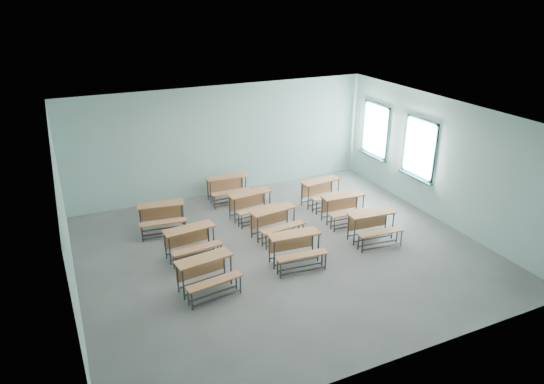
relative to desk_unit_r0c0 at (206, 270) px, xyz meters
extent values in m
cube|color=gray|center=(2.08, 0.79, -0.49)|extent=(9.00, 8.00, 0.02)
cube|color=white|center=(2.08, 0.79, 2.73)|extent=(9.00, 8.00, 0.02)
cube|color=#AAD5CC|center=(2.08, 4.80, 1.12)|extent=(9.00, 0.02, 3.20)
cube|color=#AAD5CC|center=(2.08, -3.22, 1.12)|extent=(9.00, 0.02, 3.20)
cube|color=#AAD5CC|center=(-2.43, 0.79, 1.12)|extent=(0.02, 8.00, 3.20)
cube|color=#AAD5CC|center=(6.59, 0.79, 1.12)|extent=(0.02, 8.00, 3.20)
cube|color=#1A4549|center=(6.55, 3.59, 0.45)|extent=(0.06, 1.20, 0.06)
cube|color=#1A4549|center=(6.55, 3.59, 1.99)|extent=(0.06, 1.20, 0.06)
cube|color=#1A4549|center=(6.55, 3.02, 1.22)|extent=(0.06, 0.06, 1.60)
cube|color=#1A4549|center=(6.55, 4.16, 1.22)|extent=(0.06, 0.06, 1.60)
cube|color=#1A4549|center=(6.55, 3.59, 1.22)|extent=(0.04, 0.04, 1.48)
cube|color=#1A4549|center=(6.55, 3.59, 1.22)|extent=(0.04, 1.08, 0.04)
cube|color=#1A4549|center=(6.51, 3.59, 0.39)|extent=(0.14, 1.28, 0.04)
cube|color=white|center=(6.57, 3.59, 1.22)|extent=(0.01, 1.08, 1.48)
cube|color=#1A4549|center=(6.55, 1.59, 0.45)|extent=(0.06, 1.20, 0.06)
cube|color=#1A4549|center=(6.55, 1.59, 1.99)|extent=(0.06, 1.20, 0.06)
cube|color=#1A4549|center=(6.55, 1.02, 1.22)|extent=(0.06, 0.06, 1.60)
cube|color=#1A4549|center=(6.55, 2.16, 1.22)|extent=(0.06, 0.06, 1.60)
cube|color=#1A4549|center=(6.55, 1.59, 1.22)|extent=(0.04, 0.04, 1.48)
cube|color=#1A4549|center=(6.55, 1.59, 1.22)|extent=(0.04, 1.08, 0.04)
cube|color=#1A4549|center=(6.51, 1.59, 0.39)|extent=(0.14, 1.28, 0.04)
cube|color=white|center=(6.57, 1.59, 1.22)|extent=(0.01, 1.08, 1.48)
cube|color=#BC7444|center=(-0.01, 0.10, 0.21)|extent=(1.18, 0.53, 0.04)
cube|color=#BC7444|center=(-0.04, 0.28, -0.08)|extent=(1.08, 0.16, 0.39)
cylinder|color=#3F4245|center=(-0.51, -0.12, -0.14)|extent=(0.04, 0.04, 0.68)
cylinder|color=#3F4245|center=(0.53, 0.02, -0.14)|extent=(0.04, 0.04, 0.68)
cylinder|color=#3F4245|center=(-0.55, 0.18, -0.14)|extent=(0.04, 0.04, 0.68)
cylinder|color=#3F4245|center=(0.49, 0.32, -0.14)|extent=(0.04, 0.04, 0.68)
cube|color=#3F4245|center=(0.01, -0.05, -0.39)|extent=(1.04, 0.17, 0.03)
cube|color=#3F4245|center=(-0.03, 0.25, -0.39)|extent=(1.04, 0.17, 0.03)
cube|color=#BC7444|center=(0.05, -0.35, -0.07)|extent=(1.16, 0.39, 0.03)
cylinder|color=#3F4245|center=(-0.46, -0.51, -0.28)|extent=(0.04, 0.04, 0.40)
cylinder|color=#3F4245|center=(0.58, -0.37, -0.28)|extent=(0.04, 0.04, 0.40)
cylinder|color=#3F4245|center=(-0.48, -0.33, -0.28)|extent=(0.04, 0.04, 0.40)
cylinder|color=#3F4245|center=(0.55, -0.19, -0.28)|extent=(0.04, 0.04, 0.40)
cube|color=#3F4245|center=(0.06, -0.44, -0.40)|extent=(1.04, 0.17, 0.03)
cube|color=#3F4245|center=(0.03, -0.26, -0.40)|extent=(1.04, 0.17, 0.03)
cube|color=#BC7444|center=(2.11, 0.28, 0.21)|extent=(1.17, 0.48, 0.04)
cube|color=#BC7444|center=(2.12, 0.45, -0.08)|extent=(1.08, 0.11, 0.39)
cylinder|color=#3F4245|center=(1.57, 0.17, -0.14)|extent=(0.04, 0.04, 0.68)
cylinder|color=#3F4245|center=(2.62, 0.08, -0.14)|extent=(0.04, 0.04, 0.68)
cylinder|color=#3F4245|center=(1.60, 0.47, -0.14)|extent=(0.04, 0.04, 0.68)
cylinder|color=#3F4245|center=(2.64, 0.38, -0.14)|extent=(0.04, 0.04, 0.68)
cube|color=#3F4245|center=(2.10, 0.13, -0.39)|extent=(1.05, 0.12, 0.03)
cube|color=#3F4245|center=(2.12, 0.43, -0.39)|extent=(1.05, 0.12, 0.03)
cube|color=#BC7444|center=(2.07, -0.18, -0.07)|extent=(1.16, 0.33, 0.03)
cylinder|color=#3F4245|center=(1.54, -0.22, -0.28)|extent=(0.04, 0.04, 0.40)
cylinder|color=#3F4245|center=(2.58, -0.31, -0.28)|extent=(0.04, 0.04, 0.40)
cylinder|color=#3F4245|center=(1.56, -0.04, -0.28)|extent=(0.04, 0.04, 0.40)
cylinder|color=#3F4245|center=(2.60, -0.13, -0.28)|extent=(0.04, 0.04, 0.40)
cube|color=#3F4245|center=(2.06, -0.27, -0.40)|extent=(1.05, 0.12, 0.03)
cube|color=#3F4245|center=(2.08, -0.09, -0.40)|extent=(1.05, 0.12, 0.03)
cube|color=#BC7444|center=(4.29, 0.45, 0.21)|extent=(1.17, 0.48, 0.04)
cube|color=#BC7444|center=(4.30, 0.63, -0.08)|extent=(1.08, 0.11, 0.39)
cylinder|color=#3F4245|center=(3.75, 0.35, -0.14)|extent=(0.04, 0.04, 0.68)
cylinder|color=#3F4245|center=(4.79, 0.26, -0.14)|extent=(0.04, 0.04, 0.68)
cylinder|color=#3F4245|center=(3.78, 0.65, -0.14)|extent=(0.04, 0.04, 0.68)
cylinder|color=#3F4245|center=(4.82, 0.56, -0.14)|extent=(0.04, 0.04, 0.68)
cube|color=#3F4245|center=(4.27, 0.30, -0.39)|extent=(1.05, 0.12, 0.03)
cube|color=#3F4245|center=(4.30, 0.60, -0.39)|extent=(1.05, 0.12, 0.03)
cube|color=#BC7444|center=(4.25, 0.00, -0.07)|extent=(1.16, 0.34, 0.03)
cylinder|color=#3F4245|center=(3.72, -0.05, -0.28)|extent=(0.04, 0.04, 0.40)
cylinder|color=#3F4245|center=(4.76, -0.14, -0.28)|extent=(0.04, 0.04, 0.40)
cylinder|color=#3F4245|center=(3.73, 0.13, -0.28)|extent=(0.04, 0.04, 0.40)
cylinder|color=#3F4245|center=(4.78, 0.04, -0.28)|extent=(0.04, 0.04, 0.40)
cube|color=#3F4245|center=(4.24, -0.09, -0.40)|extent=(1.05, 0.12, 0.03)
cube|color=#3F4245|center=(4.25, 0.09, -0.40)|extent=(1.05, 0.12, 0.03)
cube|color=#BC7444|center=(0.07, 1.50, 0.21)|extent=(1.17, 0.49, 0.04)
cube|color=#BC7444|center=(0.05, 1.68, -0.08)|extent=(1.08, 0.12, 0.39)
cylinder|color=#3F4245|center=(-0.44, 1.30, -0.14)|extent=(0.04, 0.04, 0.68)
cylinder|color=#3F4245|center=(0.60, 1.40, -0.14)|extent=(0.04, 0.04, 0.68)
cylinder|color=#3F4245|center=(-0.47, 1.60, -0.14)|extent=(0.04, 0.04, 0.68)
cylinder|color=#3F4245|center=(0.58, 1.70, -0.14)|extent=(0.04, 0.04, 0.68)
cube|color=#3F4245|center=(0.08, 1.35, -0.39)|extent=(1.05, 0.13, 0.03)
cube|color=#3F4245|center=(0.05, 1.65, -0.39)|extent=(1.05, 0.13, 0.03)
cube|color=#BC7444|center=(0.11, 1.05, -0.07)|extent=(1.16, 0.35, 0.03)
cylinder|color=#3F4245|center=(-0.40, 0.91, -0.28)|extent=(0.04, 0.04, 0.40)
cylinder|color=#3F4245|center=(0.64, 1.01, -0.28)|extent=(0.04, 0.04, 0.40)
cylinder|color=#3F4245|center=(-0.42, 1.09, -0.28)|extent=(0.04, 0.04, 0.40)
cylinder|color=#3F4245|center=(0.63, 1.19, -0.28)|extent=(0.04, 0.04, 0.40)
cube|color=#3F4245|center=(0.12, 0.96, -0.40)|extent=(1.05, 0.13, 0.03)
cube|color=#3F4245|center=(0.10, 1.14, -0.40)|extent=(1.05, 0.13, 0.03)
cube|color=#BC7444|center=(2.21, 1.63, 0.21)|extent=(1.18, 0.52, 0.04)
cube|color=#BC7444|center=(2.19, 1.80, -0.08)|extent=(1.08, 0.15, 0.39)
cylinder|color=#3F4245|center=(1.71, 1.42, -0.14)|extent=(0.04, 0.04, 0.68)
cylinder|color=#3F4245|center=(2.75, 1.54, -0.14)|extent=(0.04, 0.04, 0.68)
cylinder|color=#3F4245|center=(1.68, 1.72, -0.14)|extent=(0.04, 0.04, 0.68)
cylinder|color=#3F4245|center=(2.72, 1.84, -0.14)|extent=(0.04, 0.04, 0.68)
cube|color=#3F4245|center=(2.23, 1.48, -0.39)|extent=(1.04, 0.16, 0.03)
cube|color=#3F4245|center=(2.20, 1.78, -0.39)|extent=(1.04, 0.16, 0.03)
cube|color=#BC7444|center=(2.27, 1.18, -0.07)|extent=(1.16, 0.38, 0.03)
cylinder|color=#3F4245|center=(1.76, 1.02, -0.28)|extent=(0.04, 0.04, 0.40)
cylinder|color=#3F4245|center=(2.80, 1.15, -0.28)|extent=(0.04, 0.04, 0.40)
cylinder|color=#3F4245|center=(1.74, 1.20, -0.28)|extent=(0.04, 0.04, 0.40)
cylinder|color=#3F4245|center=(2.78, 1.33, -0.28)|extent=(0.04, 0.04, 0.40)
cube|color=#3F4245|center=(2.28, 1.09, -0.40)|extent=(1.04, 0.16, 0.03)
cube|color=#3F4245|center=(2.26, 1.27, -0.40)|extent=(1.04, 0.16, 0.03)
cube|color=#BC7444|center=(4.24, 1.65, 0.21)|extent=(1.16, 0.44, 0.04)
cube|color=#BC7444|center=(4.25, 1.82, -0.08)|extent=(1.09, 0.08, 0.39)
cylinder|color=#3F4245|center=(3.71, 1.52, -0.14)|extent=(0.04, 0.04, 0.68)
cylinder|color=#3F4245|center=(4.75, 1.46, -0.14)|extent=(0.04, 0.04, 0.68)
cylinder|color=#3F4245|center=(3.72, 1.83, -0.14)|extent=(0.04, 0.04, 0.68)
cylinder|color=#3F4245|center=(4.77, 1.77, -0.14)|extent=(0.04, 0.04, 0.68)
cube|color=#3F4245|center=(4.23, 1.49, -0.39)|extent=(1.05, 0.09, 0.03)
cube|color=#3F4245|center=(4.25, 1.80, -0.39)|extent=(1.05, 0.09, 0.03)
cube|color=#BC7444|center=(4.21, 1.19, -0.07)|extent=(1.15, 0.30, 0.03)
cylinder|color=#3F4245|center=(3.68, 1.13, -0.28)|extent=(0.04, 0.04, 0.40)
cylinder|color=#3F4245|center=(4.73, 1.07, -0.28)|extent=(0.04, 0.04, 0.40)
cylinder|color=#3F4245|center=(3.69, 1.31, -0.28)|extent=(0.04, 0.04, 0.40)
cylinder|color=#3F4245|center=(4.74, 1.25, -0.28)|extent=(0.04, 0.04, 0.40)
cube|color=#3F4245|center=(4.21, 1.10, -0.40)|extent=(1.05, 0.09, 0.03)
cube|color=#3F4245|center=(4.22, 1.28, -0.40)|extent=(1.05, 0.09, 0.03)
cube|color=#BC7444|center=(-0.22, 3.08, 0.21)|extent=(1.18, 0.53, 0.04)
cube|color=#BC7444|center=(-0.20, 3.25, -0.08)|extent=(1.08, 0.16, 0.39)
cylinder|color=#3F4245|center=(-0.76, 3.00, -0.14)|extent=(0.04, 0.04, 0.68)
cylinder|color=#3F4245|center=(0.28, 2.86, -0.14)|extent=(0.04, 0.04, 0.68)
cylinder|color=#3F4245|center=(-0.72, 3.30, -0.14)|extent=(0.04, 0.04, 0.68)
cylinder|color=#3F4245|center=(0.32, 3.16, -0.14)|extent=(0.04, 0.04, 0.68)
cube|color=#3F4245|center=(-0.24, 2.93, -0.39)|extent=(1.04, 0.16, 0.03)
cube|color=#3F4245|center=(-0.20, 3.23, -0.39)|extent=(1.04, 0.16, 0.03)
cube|color=#BC7444|center=(-0.28, 2.63, -0.07)|extent=(1.16, 0.38, 0.03)
cylinder|color=#3F4245|center=(-0.81, 2.60, -0.28)|extent=(0.04, 0.04, 0.40)
cylinder|color=#3F4245|center=(0.23, 2.47, -0.28)|extent=(0.04, 0.04, 0.40)
cylinder|color=#3F4245|center=(-0.78, 2.78, -0.28)|extent=(0.04, 0.04, 0.40)
cylinder|color=#3F4245|center=(0.25, 2.65, -0.28)|extent=(0.04, 0.04, 0.40)
cube|color=#3F4245|center=(-0.29, 2.54, -0.40)|extent=(1.04, 0.16, 0.03)
cube|color=#3F4245|center=(-0.27, 2.72, -0.40)|extent=(1.04, 0.16, 0.03)
cube|color=#BC7444|center=(2.09, 2.83, 0.21)|extent=(1.17, 0.49, 0.04)
cube|color=#BC7444|center=(2.07, 3.00, -0.08)|extent=(1.08, 0.12, 0.39)
cylinder|color=#3F4245|center=(1.58, 2.62, -0.14)|extent=(0.04, 0.04, 0.68)
cylinder|color=#3F4245|center=(2.62, 2.72, -0.14)|extent=(0.04, 0.04, 0.68)
cylinder|color=#3F4245|center=(1.55, 2.93, -0.14)|extent=(0.04, 0.04, 0.68)
cylinder|color=#3F4245|center=(2.59, 3.03, -0.14)|extent=(0.04, 0.04, 0.68)
cube|color=#3F4245|center=(2.10, 2.67, -0.39)|extent=(1.05, 0.13, 0.03)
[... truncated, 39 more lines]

